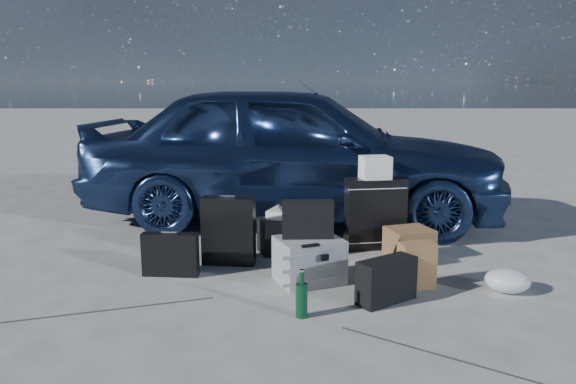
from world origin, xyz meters
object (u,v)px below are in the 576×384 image
(car, at_px, (294,152))
(suitcase_right, at_px, (375,213))
(briefcase, at_px, (170,255))
(duffel_bag, at_px, (294,234))
(green_bottle, at_px, (302,294))
(cardboard_box, at_px, (409,244))
(suitcase_left, at_px, (229,231))
(pelican_case, at_px, (309,260))

(car, relative_size, suitcase_right, 6.86)
(briefcase, bearing_deg, duffel_bag, 39.26)
(suitcase_right, height_order, duffel_bag, suitcase_right)
(car, height_order, green_bottle, car)
(car, xyz_separation_m, cardboard_box, (1.02, -1.46, -0.65))
(briefcase, relative_size, suitcase_left, 0.78)
(cardboard_box, bearing_deg, pelican_case, -147.28)
(briefcase, bearing_deg, suitcase_left, 39.84)
(pelican_case, relative_size, green_bottle, 1.51)
(cardboard_box, bearing_deg, suitcase_right, 127.58)
(pelican_case, relative_size, suitcase_left, 0.82)
(briefcase, bearing_deg, suitcase_right, 28.69)
(duffel_bag, xyz_separation_m, green_bottle, (0.03, -1.52, -0.00))
(car, xyz_separation_m, suitcase_left, (-0.58, -1.60, -0.49))
(car, height_order, suitcase_left, car)
(green_bottle, bearing_deg, suitcase_right, 65.45)
(car, height_order, cardboard_box, car)
(cardboard_box, bearing_deg, duffel_bag, 166.69)
(suitcase_right, distance_m, cardboard_box, 0.47)
(pelican_case, height_order, suitcase_left, suitcase_left)
(car, distance_m, cardboard_box, 1.90)
(pelican_case, xyz_separation_m, cardboard_box, (0.92, 0.59, -0.04))
(suitcase_right, bearing_deg, suitcase_left, -169.34)
(car, distance_m, suitcase_left, 1.77)
(car, relative_size, suitcase_left, 7.85)
(suitcase_left, relative_size, suitcase_right, 0.87)
(pelican_case, bearing_deg, briefcase, 151.09)
(suitcase_left, height_order, suitcase_right, suitcase_right)
(cardboard_box, relative_size, green_bottle, 1.15)
(suitcase_left, xyz_separation_m, green_bottle, (0.61, -1.14, -0.13))
(duffel_bag, relative_size, green_bottle, 2.00)
(cardboard_box, bearing_deg, briefcase, -167.62)
(briefcase, xyz_separation_m, suitcase_left, (0.45, 0.31, 0.12))
(suitcase_left, height_order, duffel_bag, suitcase_left)
(briefcase, bearing_deg, green_bottle, -33.25)
(suitcase_left, xyz_separation_m, suitcase_right, (1.34, 0.47, 0.04))
(pelican_case, relative_size, cardboard_box, 1.31)
(suitcase_right, xyz_separation_m, cardboard_box, (0.26, -0.34, -0.20))
(suitcase_left, distance_m, cardboard_box, 1.61)
(car, bearing_deg, green_bottle, -172.59)
(suitcase_left, bearing_deg, briefcase, -139.79)
(pelican_case, distance_m, suitcase_left, 0.83)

